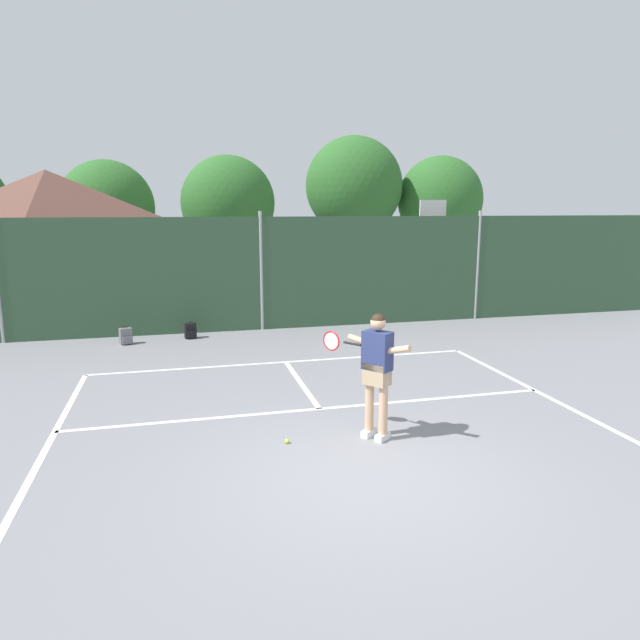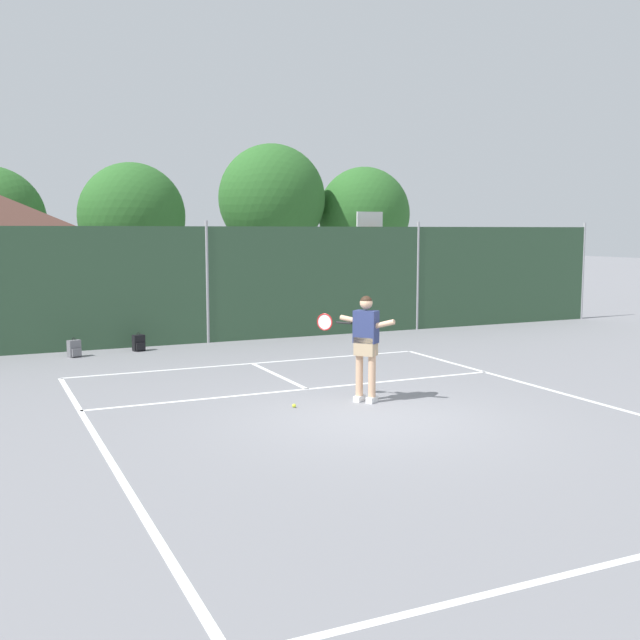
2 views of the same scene
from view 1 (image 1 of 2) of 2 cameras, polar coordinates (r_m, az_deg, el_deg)
name	(u,v)px [view 1 (image 1 of 2)]	position (r m, az deg, el deg)	size (l,w,h in m)	color
ground_plane	(367,475)	(7.44, 4.71, -15.27)	(120.00, 120.00, 0.00)	gray
court_markings	(352,454)	(7.99, 3.19, -13.27)	(8.30, 11.10, 0.01)	white
chainlink_fence	(261,274)	(15.55, -5.91, 4.62)	(26.09, 0.09, 3.22)	#2D4C33
basketball_hoop	(431,239)	(18.88, 11.11, 7.98)	(0.90, 0.67, 3.55)	#9E9EA3
clubhouse_building	(51,241)	(19.52, -25.38, 7.19)	(5.46, 4.88, 4.44)	beige
treeline_backdrop	(244,199)	(25.83, -7.67, 11.97)	(24.94, 4.04, 6.53)	brown
tennis_player	(376,365)	(8.16, 5.67, -4.49)	(0.99, 1.12, 1.85)	silver
tennis_ball	(287,441)	(8.31, -3.33, -12.05)	(0.07, 0.07, 0.07)	#CCE033
backpack_grey	(126,337)	(14.77, -18.91, -1.58)	(0.32, 0.31, 0.46)	slate
backpack_black	(191,331)	(14.98, -12.87, -1.08)	(0.31, 0.29, 0.46)	black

